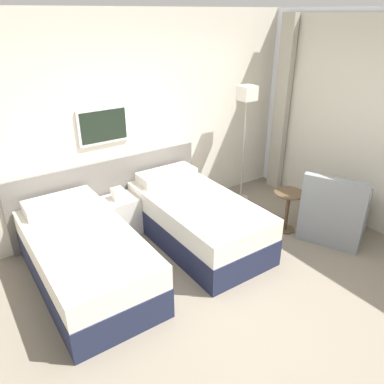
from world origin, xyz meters
name	(u,v)px	position (x,y,z in m)	size (l,w,h in m)	color
ground_plane	(238,302)	(0.00, 0.00, 0.00)	(16.00, 16.00, 0.00)	slate
wall_headboard	(130,127)	(-0.03, 2.17, 1.30)	(10.00, 0.10, 2.70)	beige
bed_near_door	(85,258)	(-1.12, 1.17, 0.31)	(0.98, 1.91, 0.72)	#1E233D
bed_near_window	(197,219)	(0.32, 1.17, 0.31)	(0.98, 1.91, 0.72)	#1E233D
nightstand	(120,215)	(-0.40, 1.88, 0.26)	(0.46, 0.38, 0.65)	beige
floor_lamp	(246,108)	(1.56, 1.73, 1.42)	(0.24, 0.24, 1.73)	#9E9993
side_table	(288,204)	(1.44, 0.70, 0.38)	(0.38, 0.38, 0.56)	brown
armchair	(334,215)	(1.84, 0.27, 0.29)	(0.98, 0.98, 0.90)	gray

